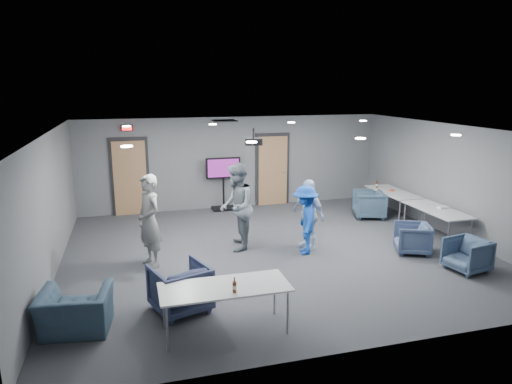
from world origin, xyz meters
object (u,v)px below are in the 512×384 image
object	(u,v)px
chair_right_a	(369,204)
chair_right_c	(467,255)
table_right_a	(393,193)
tv_stand	(223,180)
person_b	(236,207)
person_c	(308,214)
chair_right_b	(412,238)
table_right_b	(437,211)
table_front_left	(225,289)
chair_front_b	(76,311)
chair_front_a	(180,288)
bottle_right	(377,185)
bottle_front	(234,287)
person_d	(305,220)
person_a	(149,221)
projector	(254,141)

from	to	relation	value
chair_right_a	chair_right_c	bearing A→B (deg)	18.29
table_right_a	tv_stand	world-z (taller)	tv_stand
person_b	person_c	bearing A→B (deg)	92.30
chair_right_b	table_right_b	bearing A→B (deg)	145.04
table_front_left	chair_front_b	bearing A→B (deg)	164.50
chair_front_a	tv_stand	size ratio (longest dim) A/B	0.56
chair_front_b	bottle_right	world-z (taller)	bottle_right
bottle_front	tv_stand	size ratio (longest dim) A/B	0.15
chair_right_c	table_right_b	world-z (taller)	table_right_b
person_d	chair_right_b	xyz separation A→B (m)	(2.29, -0.61, -0.43)
chair_front_a	person_a	bearing A→B (deg)	-98.64
chair_front_b	table_right_b	world-z (taller)	table_right_b
chair_right_a	tv_stand	bearing A→B (deg)	-98.67
person_d	chair_right_c	size ratio (longest dim) A/B	2.08
bottle_front	table_right_b	bearing A→B (deg)	28.47
table_front_left	bottle_right	distance (m)	7.64
chair_right_b	chair_right_c	size ratio (longest dim) A/B	0.99
table_right_a	person_b	bearing A→B (deg)	105.47
person_a	tv_stand	distance (m)	4.45
person_b	table_right_a	bearing A→B (deg)	120.45
chair_right_c	chair_front_a	world-z (taller)	chair_front_a
chair_right_b	bottle_front	xyz separation A→B (m)	(-4.54, -2.37, 0.49)
table_right_a	tv_stand	xyz separation A→B (m)	(-4.37, 2.02, 0.19)
person_b	bottle_front	xyz separation A→B (m)	(-0.88, -3.64, -0.16)
chair_right_c	bottle_front	bearing A→B (deg)	-87.08
chair_front_a	table_right_a	world-z (taller)	chair_front_a
table_right_a	table_front_left	xyz separation A→B (m)	(-5.74, -4.72, 0.00)
person_a	table_right_a	bearing A→B (deg)	80.62
table_right_a	bottle_front	size ratio (longest dim) A/B	7.89
projector	chair_right_c	bearing A→B (deg)	-24.86
person_b	bottle_right	bearing A→B (deg)	127.16
bottle_right	tv_stand	distance (m)	4.43
chair_right_b	projector	xyz separation A→B (m)	(-3.23, 1.39, 2.08)
chair_right_b	tv_stand	size ratio (longest dim) A/B	0.46
chair_right_c	table_right_b	size ratio (longest dim) A/B	0.40
table_right_b	person_c	bearing A→B (deg)	85.87
chair_front_b	chair_front_a	bearing A→B (deg)	-163.36
chair_front_a	table_right_b	bearing A→B (deg)	178.98
person_c	bottle_front	bearing A→B (deg)	-58.41
person_d	table_front_left	distance (m)	3.62
chair_right_c	table_right_a	distance (m)	3.83
person_b	person_d	xyz separation A→B (m)	(1.37, -0.66, -0.22)
table_right_a	tv_stand	bearing A→B (deg)	65.17
chair_front_b	bottle_right	xyz separation A→B (m)	(7.68, 4.66, 0.49)
chair_right_b	table_right_a	xyz separation A→B (m)	(1.10, 2.59, 0.36)
chair_front_a	table_right_a	bearing A→B (deg)	-166.85
projector	chair_front_a	bearing A→B (deg)	-116.29
person_d	bottle_right	size ratio (longest dim) A/B	6.38
person_c	chair_right_a	bearing A→B (deg)	103.46
person_a	person_b	xyz separation A→B (m)	(1.91, 0.47, 0.03)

